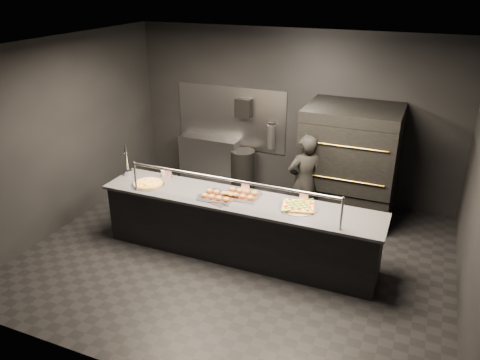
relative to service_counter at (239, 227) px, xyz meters
The scene contains 15 objects.
room 1.03m from the service_counter, 115.57° to the left, with size 6.04×6.00×3.00m.
service_counter is the anchor object (origin of this frame).
pizza_oven 2.30m from the service_counter, 57.73° to the left, with size 1.50×1.23×1.91m.
prep_shelf 2.82m from the service_counter, 124.59° to the left, with size 1.20×0.35×0.90m, color #99999E.
towel_dispenser 2.78m from the service_counter, 110.63° to the left, with size 0.30×0.20×0.35m, color black.
fire_extinguisher 2.50m from the service_counter, 98.30° to the left, with size 0.14×0.14×0.51m.
beer_tap 2.05m from the service_counter, behind, with size 0.14×0.20×0.53m.
round_pizza 1.53m from the service_counter, behind, with size 0.51×0.51×0.03m.
slider_tray_a 0.57m from the service_counter, 164.66° to the right, with size 0.60×0.52×0.08m.
slider_tray_b 0.50m from the service_counter, 90.17° to the left, with size 0.52×0.39×0.08m.
square_pizza 0.98m from the service_counter, ahead, with size 0.54×0.54×0.05m.
condiment_jar 1.49m from the service_counter, 168.42° to the left, with size 0.15×0.06×0.10m.
tent_cards 0.62m from the service_counter, 118.12° to the left, with size 2.30×0.04×0.15m.
trash_bin 2.38m from the service_counter, 110.86° to the left, with size 0.46×0.46×0.76m, color black.
worker 1.40m from the service_counter, 62.12° to the left, with size 0.58×0.38×1.59m, color black.
Camera 1 is at (2.30, -5.46, 3.84)m, focal length 35.00 mm.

